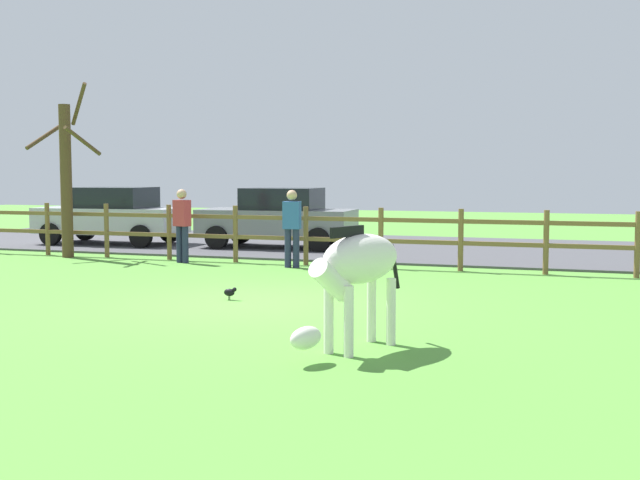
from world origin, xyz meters
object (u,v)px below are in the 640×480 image
Objects in this scene: crow_on_grass at (230,292)px; visitor_left_of_tree at (182,222)px; zebra at (356,269)px; bare_tree at (66,175)px; parked_car_grey at (278,217)px; parked_car_silver at (112,215)px; visitor_right_of_tree at (292,225)px.

crow_on_grass is 0.13× the size of visitor_left_of_tree.
zebra is 9.40m from visitor_left_of_tree.
bare_tree reaches higher than parked_car_grey.
visitor_left_of_tree is (-3.22, 4.40, 0.78)m from crow_on_grass.
parked_car_silver is 2.49× the size of visitor_right_of_tree.
visitor_left_of_tree and visitor_right_of_tree have the same top height.
visitor_right_of_tree reaches higher than parked_car_silver.
zebra is 0.45× the size of parked_car_grey.
zebra reaches higher than crow_on_grass.
visitor_right_of_tree is at bearing -64.38° from parked_car_grey.
zebra is 14.31m from parked_car_silver.
zebra is at bearing -46.08° from parked_car_silver.
zebra is 1.12× the size of visitor_left_of_tree.
visitor_right_of_tree is (2.63, -0.06, 0.00)m from visitor_left_of_tree.
parked_car_silver is 7.23m from visitor_right_of_tree.
visitor_right_of_tree is (6.48, -3.19, 0.06)m from parked_car_silver.
parked_car_grey reaches higher than crow_on_grass.
parked_car_grey is 3.70m from visitor_left_of_tree.
bare_tree is 8.04m from crow_on_grass.
parked_car_grey is at bearing 115.62° from visitor_right_of_tree.
bare_tree reaches higher than crow_on_grass.
visitor_left_of_tree reaches higher than parked_car_silver.
bare_tree is at bearing -76.46° from parked_car_silver.
parked_car_grey is 1.00× the size of parked_car_silver.
visitor_right_of_tree reaches higher than crow_on_grass.
visitor_left_of_tree is (-6.08, 7.18, -0.02)m from zebra.
parked_car_silver is (-9.92, 10.30, -0.08)m from zebra.
bare_tree is 11.83m from zebra.
visitor_right_of_tree is at bearing -2.42° from bare_tree.
zebra is 1.12× the size of visitor_right_of_tree.
visitor_right_of_tree reaches higher than zebra.
parked_car_silver is 2.49× the size of visitor_left_of_tree.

